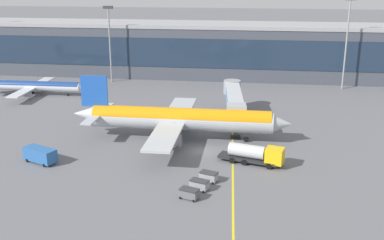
{
  "coord_description": "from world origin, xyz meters",
  "views": [
    {
      "loc": [
        8.68,
        -77.06,
        30.25
      ],
      "look_at": [
        -2.36,
        3.72,
        4.5
      ],
      "focal_mm": 43.79,
      "sensor_mm": 36.0,
      "label": 1
    }
  ],
  "objects_px": {
    "baggage_cart_2": "(209,176)",
    "main_airliner": "(180,119)",
    "baggage_cart_1": "(199,185)",
    "baggage_cart_0": "(189,193)",
    "commuter_jet_far": "(35,86)",
    "fuel_tanker": "(255,154)",
    "lavatory_truck": "(41,155)"
  },
  "relations": [
    {
      "from": "baggage_cart_0",
      "to": "baggage_cart_1",
      "type": "height_order",
      "value": "same"
    },
    {
      "from": "baggage_cart_1",
      "to": "lavatory_truck",
      "type": "bearing_deg",
      "value": 166.62
    },
    {
      "from": "baggage_cart_2",
      "to": "commuter_jet_far",
      "type": "xyz_separation_m",
      "value": [
        -49.72,
        46.15,
        1.61
      ]
    },
    {
      "from": "lavatory_truck",
      "to": "baggage_cart_2",
      "type": "bearing_deg",
      "value": -7.0
    },
    {
      "from": "fuel_tanker",
      "to": "baggage_cart_2",
      "type": "bearing_deg",
      "value": -132.03
    },
    {
      "from": "main_airliner",
      "to": "baggage_cart_0",
      "type": "xyz_separation_m",
      "value": [
        5.29,
        -24.15,
        -3.2
      ]
    },
    {
      "from": "lavatory_truck",
      "to": "commuter_jet_far",
      "type": "bearing_deg",
      "value": 116.55
    },
    {
      "from": "baggage_cart_0",
      "to": "baggage_cart_2",
      "type": "relative_size",
      "value": 1.0
    },
    {
      "from": "baggage_cart_0",
      "to": "baggage_cart_1",
      "type": "distance_m",
      "value": 3.2
    },
    {
      "from": "main_airliner",
      "to": "fuel_tanker",
      "type": "height_order",
      "value": "main_airliner"
    },
    {
      "from": "lavatory_truck",
      "to": "fuel_tanker",
      "type": "bearing_deg",
      "value": 6.76
    },
    {
      "from": "main_airliner",
      "to": "commuter_jet_far",
      "type": "relative_size",
      "value": 1.48
    },
    {
      "from": "lavatory_truck",
      "to": "baggage_cart_2",
      "type": "relative_size",
      "value": 2.07
    },
    {
      "from": "baggage_cart_1",
      "to": "baggage_cart_2",
      "type": "height_order",
      "value": "same"
    },
    {
      "from": "lavatory_truck",
      "to": "baggage_cart_1",
      "type": "bearing_deg",
      "value": -13.38
    },
    {
      "from": "fuel_tanker",
      "to": "baggage_cart_0",
      "type": "xyz_separation_m",
      "value": [
        -9.02,
        -13.72,
        -0.96
      ]
    },
    {
      "from": "baggage_cart_1",
      "to": "commuter_jet_far",
      "type": "bearing_deg",
      "value": 134.7
    },
    {
      "from": "fuel_tanker",
      "to": "baggage_cart_2",
      "type": "distance_m",
      "value": 10.37
    },
    {
      "from": "commuter_jet_far",
      "to": "baggage_cart_2",
      "type": "bearing_deg",
      "value": -42.87
    },
    {
      "from": "commuter_jet_far",
      "to": "baggage_cart_1",
      "type": "bearing_deg",
      "value": -45.3
    },
    {
      "from": "baggage_cart_2",
      "to": "commuter_jet_far",
      "type": "bearing_deg",
      "value": 137.13
    },
    {
      "from": "fuel_tanker",
      "to": "lavatory_truck",
      "type": "bearing_deg",
      "value": -173.24
    },
    {
      "from": "main_airliner",
      "to": "baggage_cart_2",
      "type": "bearing_deg",
      "value": -67.79
    },
    {
      "from": "baggage_cart_1",
      "to": "main_airliner",
      "type": "bearing_deg",
      "value": 106.7
    },
    {
      "from": "lavatory_truck",
      "to": "baggage_cart_1",
      "type": "xyz_separation_m",
      "value": [
        27.35,
        -6.51,
        -0.64
      ]
    },
    {
      "from": "baggage_cart_0",
      "to": "commuter_jet_far",
      "type": "xyz_separation_m",
      "value": [
        -47.61,
        52.2,
        1.61
      ]
    },
    {
      "from": "main_airliner",
      "to": "baggage_cart_1",
      "type": "height_order",
      "value": "main_airliner"
    },
    {
      "from": "baggage_cart_2",
      "to": "main_airliner",
      "type": "bearing_deg",
      "value": 112.21
    },
    {
      "from": "commuter_jet_far",
      "to": "fuel_tanker",
      "type": "bearing_deg",
      "value": -34.19
    },
    {
      "from": "baggage_cart_0",
      "to": "commuter_jet_far",
      "type": "distance_m",
      "value": 70.67
    },
    {
      "from": "fuel_tanker",
      "to": "main_airliner",
      "type": "bearing_deg",
      "value": 143.9
    },
    {
      "from": "main_airliner",
      "to": "lavatory_truck",
      "type": "distance_m",
      "value": 25.72
    }
  ]
}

